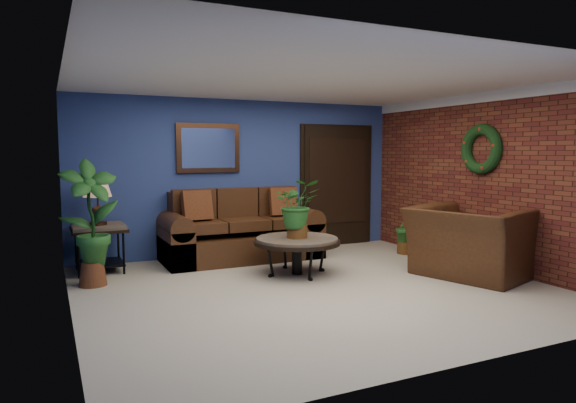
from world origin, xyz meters
name	(u,v)px	position (x,y,z in m)	size (l,w,h in m)	color
floor	(316,288)	(0.00, 0.00, 0.00)	(5.50, 5.50, 0.00)	#BFB49F
wall_back	(244,177)	(0.00, 2.50, 1.25)	(5.50, 0.04, 2.50)	navy
wall_left	(67,194)	(-2.75, 0.00, 1.25)	(0.04, 5.00, 2.50)	navy
wall_right_brick	(486,181)	(2.75, 0.00, 1.25)	(0.04, 5.00, 2.50)	brown
ceiling	(317,80)	(0.00, 0.00, 2.50)	(5.50, 5.00, 0.02)	white
crown_molding	(487,97)	(2.72, 0.00, 2.43)	(0.03, 5.00, 0.14)	white
wall_mirror	(208,148)	(-0.60, 2.46, 1.72)	(1.02, 0.06, 0.77)	#472A18
closet_door	(337,186)	(1.75, 2.47, 1.05)	(1.44, 0.06, 2.18)	black
wreath	(481,149)	(2.69, 0.05, 1.70)	(0.72, 0.72, 0.16)	black
sofa	(240,236)	(-0.23, 2.09, 0.36)	(2.41, 1.04, 1.09)	#432313
coffee_table	(297,242)	(0.12, 0.75, 0.44)	(1.17, 1.17, 0.50)	#4B4641
end_table	(99,236)	(-2.30, 2.05, 0.51)	(0.72, 0.72, 0.66)	#4B4641
table_lamp	(97,195)	(-2.30, 2.05, 1.07)	(0.38, 0.38, 0.63)	#472A18
side_chair	(267,226)	(0.25, 2.11, 0.47)	(0.40, 0.40, 0.84)	#592C19
armchair	(471,242)	(2.15, -0.35, 0.46)	(1.43, 1.25, 0.93)	#432313
coffee_plant	(297,206)	(0.12, 0.75, 0.94)	(0.71, 0.66, 0.79)	brown
floor_plant	(406,231)	(2.35, 1.27, 0.37)	(0.37, 0.32, 0.74)	brown
tall_plant	(91,217)	(-2.45, 1.30, 0.86)	(0.78, 0.60, 1.58)	brown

